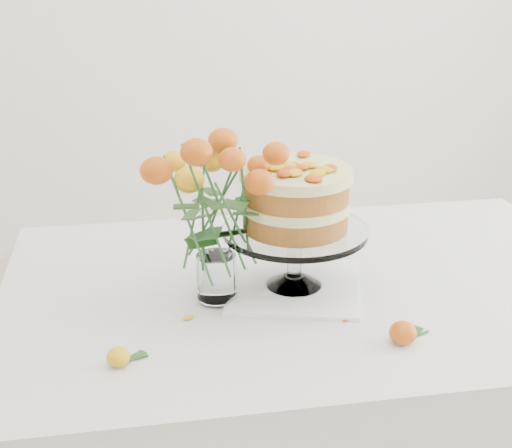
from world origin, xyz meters
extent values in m
cube|color=tan|center=(0.00, 0.00, 0.73)|extent=(1.40, 0.90, 0.04)
cylinder|color=tan|center=(-0.62, 0.37, 0.35)|extent=(0.06, 0.06, 0.71)
cylinder|color=tan|center=(0.62, 0.37, 0.35)|extent=(0.06, 0.06, 0.71)
cube|color=silver|center=(0.00, 0.00, 0.75)|extent=(1.42, 0.92, 0.01)
cube|color=silver|center=(0.00, 0.46, 0.65)|extent=(1.42, 0.01, 0.20)
cube|color=white|center=(-0.05, -0.02, 0.76)|extent=(0.35, 0.35, 0.01)
cylinder|color=silver|center=(-0.05, -0.02, 0.84)|extent=(0.03, 0.03, 0.10)
cylinder|color=silver|center=(-0.05, -0.02, 0.90)|extent=(0.32, 0.32, 0.01)
cylinder|color=#9F5923|center=(-0.05, -0.02, 0.93)|extent=(0.24, 0.24, 0.05)
cylinder|color=#FFF1A4|center=(-0.05, -0.02, 0.96)|extent=(0.25, 0.25, 0.02)
cylinder|color=#9F5923|center=(-0.05, -0.02, 0.99)|extent=(0.24, 0.24, 0.05)
cylinder|color=#FFF1A4|center=(-0.05, -0.02, 1.03)|extent=(0.25, 0.25, 0.02)
cylinder|color=silver|center=(-0.23, -0.05, 0.76)|extent=(0.07, 0.07, 0.01)
cylinder|color=silver|center=(-0.23, -0.05, 0.81)|extent=(0.09, 0.09, 0.10)
ellipsoid|color=#FF9C16|center=(-0.44, -0.27, 0.77)|extent=(0.04, 0.04, 0.04)
cylinder|color=#295723|center=(-0.41, -0.26, 0.76)|extent=(0.05, 0.02, 0.00)
ellipsoid|color=#C65E09|center=(0.11, -0.29, 0.78)|extent=(0.05, 0.05, 0.05)
cylinder|color=#295723|center=(0.14, -0.27, 0.76)|extent=(0.06, 0.03, 0.01)
ellipsoid|color=#EAA70E|center=(-0.12, -0.10, 0.76)|extent=(0.03, 0.02, 0.00)
ellipsoid|color=#EAA70E|center=(-0.02, -0.14, 0.76)|extent=(0.03, 0.02, 0.00)
ellipsoid|color=#EAA70E|center=(0.02, -0.18, 0.76)|extent=(0.03, 0.02, 0.00)
ellipsoid|color=#EAA70E|center=(-0.26, -0.05, 0.76)|extent=(0.03, 0.02, 0.00)
ellipsoid|color=#EAA70E|center=(-0.30, -0.12, 0.76)|extent=(0.03, 0.02, 0.00)
camera|label=1|loc=(-0.38, -1.43, 1.49)|focal=50.00mm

